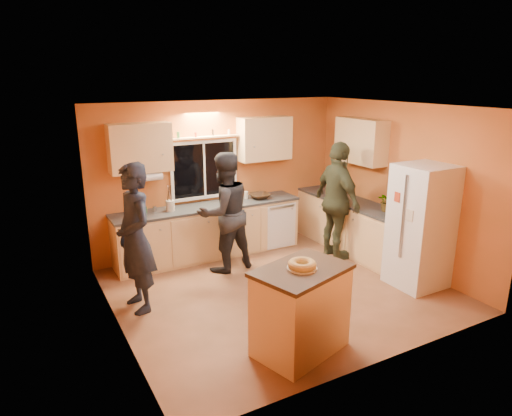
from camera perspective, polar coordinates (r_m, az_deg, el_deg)
ground at (r=6.72m, az=2.88°, el=-10.18°), size 4.50×4.50×0.00m
room_shell at (r=6.58m, az=2.10°, el=4.20°), size 4.54×4.04×2.61m
back_counter at (r=7.94m, az=-3.41°, el=-2.43°), size 4.23×0.62×0.90m
right_counter at (r=8.02m, az=13.00°, el=-2.65°), size 0.62×1.84×0.90m
refrigerator at (r=6.98m, az=19.91°, el=-2.19°), size 0.72×0.70×1.80m
island at (r=5.17m, az=5.61°, el=-12.52°), size 1.19×0.97×1.00m
bundt_pastry at (r=4.94m, az=5.78°, el=-7.05°), size 0.31×0.31×0.09m
person_left at (r=6.06m, az=-14.87°, el=-3.70°), size 0.55×0.77×1.96m
person_center at (r=7.10m, az=-3.99°, el=-0.56°), size 1.01×0.83×1.89m
person_right at (r=7.67m, az=10.13°, el=0.84°), size 0.58×1.19×1.97m
mixing_bowl at (r=8.05m, az=0.49°, el=1.51°), size 0.37×0.37×0.09m
utensil_crock at (r=7.42m, az=-10.66°, el=0.28°), size 0.14×0.14×0.17m
potted_plant at (r=7.56m, az=16.06°, el=0.85°), size 0.35×0.31×0.33m
red_box at (r=8.43m, az=9.30°, el=1.91°), size 0.18×0.15×0.07m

